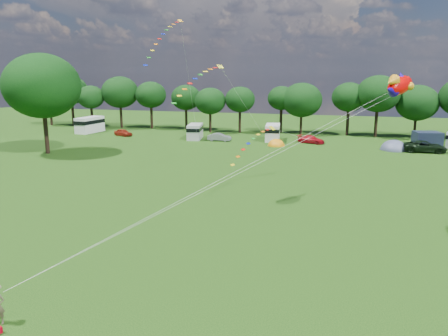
% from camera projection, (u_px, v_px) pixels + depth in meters
% --- Properties ---
extents(ground_plane, '(180.00, 180.00, 0.00)m').
position_uv_depth(ground_plane, '(190.00, 263.00, 25.57)').
color(ground_plane, black).
rests_on(ground_plane, ground).
extents(tree_line, '(102.98, 10.98, 10.27)m').
position_uv_depth(tree_line, '(323.00, 98.00, 74.79)').
color(tree_line, black).
rests_on(tree_line, ground).
extents(big_tree, '(10.00, 10.00, 13.28)m').
position_uv_depth(big_tree, '(42.00, 86.00, 57.40)').
color(big_tree, black).
rests_on(big_tree, ground).
extents(car_a, '(3.87, 2.67, 1.20)m').
position_uv_depth(car_a, '(123.00, 133.00, 74.82)').
color(car_a, '#9E2514').
rests_on(car_a, ground).
extents(car_b, '(3.50, 1.36, 1.23)m').
position_uv_depth(car_b, '(219.00, 137.00, 69.55)').
color(car_b, gray).
rests_on(car_b, ground).
extents(car_c, '(4.36, 2.96, 1.21)m').
position_uv_depth(car_c, '(311.00, 139.00, 67.34)').
color(car_c, '#B80E19').
rests_on(car_c, ground).
extents(car_d, '(5.79, 2.63, 1.58)m').
position_uv_depth(car_d, '(425.00, 147.00, 59.98)').
color(car_d, black).
rests_on(car_d, ground).
extents(campervan_a, '(3.14, 5.95, 2.78)m').
position_uv_depth(campervan_a, '(90.00, 124.00, 78.90)').
color(campervan_a, white).
rests_on(campervan_a, ground).
extents(campervan_b, '(2.89, 5.19, 2.40)m').
position_uv_depth(campervan_b, '(195.00, 131.00, 71.59)').
color(campervan_b, '#B8B8BA').
rests_on(campervan_b, ground).
extents(campervan_c, '(2.75, 5.41, 2.55)m').
position_uv_depth(campervan_c, '(273.00, 132.00, 69.99)').
color(campervan_c, silver).
rests_on(campervan_c, ground).
extents(tent_orange, '(2.59, 2.84, 2.03)m').
position_uv_depth(tent_orange, '(276.00, 146.00, 65.26)').
color(tent_orange, orange).
rests_on(tent_orange, ground).
extents(tent_greyblue, '(3.78, 4.14, 2.81)m').
position_uv_depth(tent_greyblue, '(394.00, 150.00, 61.90)').
color(tent_greyblue, '#4D546E').
rests_on(tent_greyblue, ground).
extents(awning_navy, '(4.10, 3.56, 2.26)m').
position_uv_depth(awning_navy, '(427.00, 139.00, 63.92)').
color(awning_navy, '#182034').
rests_on(awning_navy, ground).
extents(fish_kite, '(2.55, 3.37, 1.83)m').
position_uv_depth(fish_kite, '(398.00, 85.00, 28.98)').
color(fish_kite, '#D70200').
rests_on(fish_kite, ground).
extents(streamer_kite_a, '(3.30, 5.58, 5.75)m').
position_uv_depth(streamer_kite_a, '(166.00, 35.00, 53.43)').
color(streamer_kite_a, '#FFA71F').
rests_on(streamer_kite_a, ground).
extents(streamer_kite_b, '(4.27, 4.70, 3.80)m').
position_uv_depth(streamer_kite_b, '(202.00, 78.00, 44.17)').
color(streamer_kite_b, yellow).
rests_on(streamer_kite_b, ground).
extents(streamer_kite_c, '(2.98, 4.90, 2.77)m').
position_uv_depth(streamer_kite_c, '(257.00, 139.00, 37.04)').
color(streamer_kite_c, yellow).
rests_on(streamer_kite_c, ground).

